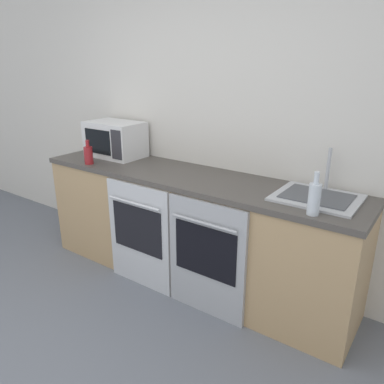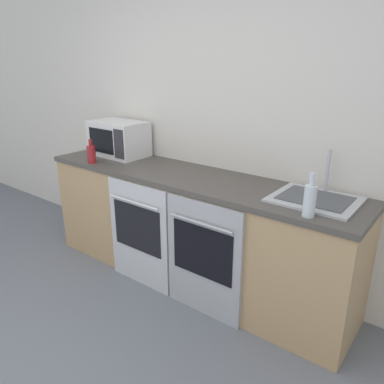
# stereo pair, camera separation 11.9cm
# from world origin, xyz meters

# --- Properties ---
(wall_back) EXTENTS (10.00, 0.06, 2.60)m
(wall_back) POSITION_xyz_m (0.00, 2.03, 1.30)
(wall_back) COLOR silver
(wall_back) RESTS_ON ground_plane
(counter_back) EXTENTS (2.67, 0.62, 0.90)m
(counter_back) POSITION_xyz_m (0.00, 1.70, 0.45)
(counter_back) COLOR tan
(counter_back) RESTS_ON ground_plane
(oven_left) EXTENTS (0.61, 0.06, 0.86)m
(oven_left) POSITION_xyz_m (-0.27, 1.39, 0.44)
(oven_left) COLOR silver
(oven_left) RESTS_ON ground_plane
(oven_right) EXTENTS (0.61, 0.06, 0.86)m
(oven_right) POSITION_xyz_m (0.36, 1.39, 0.44)
(oven_right) COLOR #A8AAAF
(oven_right) RESTS_ON ground_plane
(microwave) EXTENTS (0.51, 0.34, 0.31)m
(microwave) POSITION_xyz_m (-0.90, 1.80, 1.06)
(microwave) COLOR silver
(microwave) RESTS_ON counter_back
(bottle_red) EXTENTS (0.07, 0.07, 0.20)m
(bottle_red) POSITION_xyz_m (-0.89, 1.47, 0.98)
(bottle_red) COLOR maroon
(bottle_red) RESTS_ON counter_back
(bottle_clear) EXTENTS (0.07, 0.07, 0.25)m
(bottle_clear) POSITION_xyz_m (1.03, 1.47, 1.00)
(bottle_clear) COLOR silver
(bottle_clear) RESTS_ON counter_back
(sink) EXTENTS (0.52, 0.44, 0.30)m
(sink) POSITION_xyz_m (0.97, 1.75, 0.92)
(sink) COLOR #B7BABF
(sink) RESTS_ON counter_back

